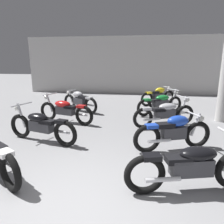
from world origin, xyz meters
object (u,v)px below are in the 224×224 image
motorcycle_right_row_2 (165,113)px  motorcycle_right_row_4 (158,96)px  motorcycle_left_row_2 (65,110)px  motorcycle_right_row_1 (174,132)px  motorcycle_right_row_0 (192,166)px  motorcycle_left_row_3 (80,101)px  motorcycle_left_row_1 (41,125)px  motorcycle_right_row_3 (161,103)px

motorcycle_right_row_2 → motorcycle_right_row_4: size_ratio=1.20×
motorcycle_left_row_2 → motorcycle_right_row_1: (3.36, -1.79, 0.01)m
motorcycle_right_row_0 → motorcycle_right_row_2: same height
motorcycle_left_row_3 → motorcycle_right_row_0: (3.43, -5.09, -0.01)m
motorcycle_left_row_3 → motorcycle_right_row_1: same height
motorcycle_left_row_2 → motorcycle_right_row_2: size_ratio=1.05×
motorcycle_right_row_1 → motorcycle_right_row_0: bearing=-87.7°
motorcycle_right_row_1 → motorcycle_left_row_1: bearing=179.5°
motorcycle_right_row_4 → motorcycle_right_row_2: bearing=-90.2°
motorcycle_right_row_3 → motorcycle_left_row_1: bearing=-133.4°
motorcycle_left_row_2 → motorcycle_right_row_2: same height
motorcycle_left_row_2 → motorcycle_right_row_4: size_ratio=1.26×
motorcycle_left_row_2 → motorcycle_left_row_3: size_ratio=1.20×
motorcycle_left_row_2 → motorcycle_right_row_4: (3.35, 3.51, 0.01)m
motorcycle_right_row_0 → motorcycle_right_row_1: 1.62m
motorcycle_left_row_1 → motorcycle_right_row_1: 3.33m
motorcycle_left_row_1 → motorcycle_right_row_1: motorcycle_left_row_1 is taller
motorcycle_right_row_2 → motorcycle_right_row_0: bearing=-88.5°
motorcycle_right_row_3 → motorcycle_right_row_1: bearing=-89.4°
motorcycle_left_row_2 → motorcycle_right_row_1: motorcycle_left_row_2 is taller
motorcycle_left_row_1 → motorcycle_right_row_1: size_ratio=1.13×
motorcycle_left_row_3 → motorcycle_right_row_4: 3.82m
motorcycle_left_row_2 → motorcycle_right_row_0: (3.42, -3.41, 0.00)m
motorcycle_right_row_3 → motorcycle_right_row_2: bearing=-89.5°
motorcycle_left_row_1 → motorcycle_right_row_3: same height
motorcycle_left_row_1 → motorcycle_right_row_3: (3.29, 3.48, 0.00)m
motorcycle_left_row_3 → motorcycle_right_row_1: size_ratio=0.94×
motorcycle_left_row_2 → motorcycle_left_row_1: bearing=-89.2°
motorcycle_right_row_1 → motorcycle_left_row_2: bearing=151.9°
motorcycle_right_row_0 → motorcycle_left_row_1: bearing=154.2°
motorcycle_left_row_3 → motorcycle_right_row_4: size_ratio=1.04×
motorcycle_left_row_2 → motorcycle_left_row_3: motorcycle_left_row_2 is taller
motorcycle_left_row_3 → motorcycle_right_row_3: size_ratio=0.95×
motorcycle_right_row_1 → motorcycle_right_row_2: bearing=90.7°
motorcycle_right_row_2 → motorcycle_right_row_3: bearing=90.5°
motorcycle_left_row_3 → motorcycle_right_row_1: (3.36, -3.47, 0.00)m
motorcycle_right_row_1 → motorcycle_right_row_3: size_ratio=1.01×
motorcycle_left_row_1 → motorcycle_right_row_1: bearing=-0.5°
motorcycle_left_row_2 → motorcycle_right_row_4: 4.85m
motorcycle_right_row_0 → motorcycle_right_row_4: bearing=90.6°
motorcycle_right_row_0 → motorcycle_right_row_2: 3.48m
motorcycle_left_row_1 → motorcycle_right_row_3: size_ratio=1.14×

